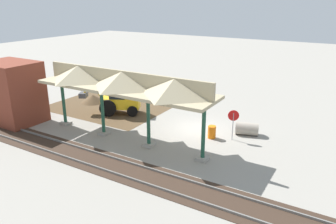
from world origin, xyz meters
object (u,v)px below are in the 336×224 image
backhoe (119,99)px  brick_utility_building (12,92)px  traffic_barrel (212,132)px  stop_sign (233,119)px  concrete_pipe (247,129)px

backhoe → brick_utility_building: brick_utility_building is taller
brick_utility_building → traffic_barrel: brick_utility_building is taller
stop_sign → backhoe: 10.25m
stop_sign → concrete_pipe: size_ratio=1.21×
stop_sign → concrete_pipe: stop_sign is taller
backhoe → traffic_barrel: size_ratio=5.54×
stop_sign → traffic_barrel: stop_sign is taller
traffic_barrel → concrete_pipe: bearing=-135.8°
stop_sign → concrete_pipe: 1.86m
backhoe → brick_utility_building: (6.00, 5.68, 1.12)m
backhoe → stop_sign: bearing=178.3°
stop_sign → concrete_pipe: (-0.59, -1.38, -1.09)m
concrete_pipe → traffic_barrel: concrete_pipe is taller
stop_sign → backhoe: (10.24, -0.30, -0.28)m
concrete_pipe → stop_sign: bearing=67.0°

